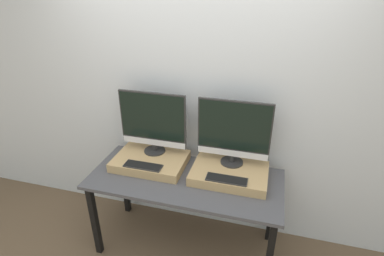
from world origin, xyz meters
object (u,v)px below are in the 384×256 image
at_px(keyboard_right, 227,179).
at_px(monitor_right, 234,132).
at_px(monitor_left, 153,122).
at_px(keyboard_left, 143,166).

bearing_deg(keyboard_right, monitor_right, 90.00).
bearing_deg(monitor_left, monitor_right, 0.00).
height_order(monitor_left, keyboard_right, monitor_left).
relative_size(keyboard_left, keyboard_right, 1.00).
xyz_separation_m(keyboard_left, keyboard_right, (0.71, 0.00, 0.00)).
bearing_deg(keyboard_left, monitor_right, 20.10).
height_order(keyboard_left, monitor_right, monitor_right).
height_order(keyboard_left, keyboard_right, same).
bearing_deg(monitor_right, keyboard_right, -90.00).
distance_m(monitor_right, keyboard_right, 0.39).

